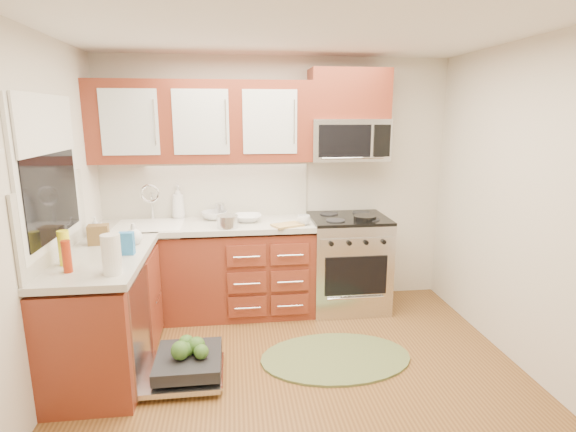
{
  "coord_description": "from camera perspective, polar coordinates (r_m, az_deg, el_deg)",
  "views": [
    {
      "loc": [
        -0.46,
        -2.8,
        1.95
      ],
      "look_at": [
        -0.0,
        0.85,
        1.11
      ],
      "focal_mm": 28.0,
      "sensor_mm": 36.0,
      "label": 1
    }
  ],
  "objects": [
    {
      "name": "floor",
      "position": [
        3.44,
        1.92,
        -21.62
      ],
      "size": [
        3.5,
        3.5,
        0.0
      ],
      "primitive_type": "plane",
      "color": "brown",
      "rests_on": "ground"
    },
    {
      "name": "ceiling",
      "position": [
        2.89,
        2.32,
        23.85
      ],
      "size": [
        3.5,
        3.5,
        0.0
      ],
      "primitive_type": "plane",
      "rotation": [
        3.14,
        0.0,
        0.0
      ],
      "color": "white",
      "rests_on": "ground"
    },
    {
      "name": "wall_back",
      "position": [
        4.63,
        -1.36,
        4.16
      ],
      "size": [
        3.5,
        0.04,
        2.5
      ],
      "primitive_type": "cube",
      "color": "beige",
      "rests_on": "ground"
    },
    {
      "name": "wall_front",
      "position": [
        1.34,
        14.78,
        -18.88
      ],
      "size": [
        3.5,
        0.04,
        2.5
      ],
      "primitive_type": "cube",
      "color": "beige",
      "rests_on": "ground"
    },
    {
      "name": "wall_left",
      "position": [
        3.16,
        -31.02,
        -1.76
      ],
      "size": [
        0.04,
        3.5,
        2.5
      ],
      "primitive_type": "cube",
      "color": "beige",
      "rests_on": "ground"
    },
    {
      "name": "wall_right",
      "position": [
        3.63,
        30.48,
        -0.02
      ],
      "size": [
        0.04,
        3.5,
        2.5
      ],
      "primitive_type": "cube",
      "color": "beige",
      "rests_on": "ground"
    },
    {
      "name": "base_cabinet_back",
      "position": [
        4.52,
        -10.16,
        -7.04
      ],
      "size": [
        2.05,
        0.6,
        0.85
      ],
      "primitive_type": "cube",
      "color": "maroon",
      "rests_on": "ground"
    },
    {
      "name": "base_cabinet_left",
      "position": [
        3.79,
        -22.12,
        -11.84
      ],
      "size": [
        0.6,
        1.25,
        0.85
      ],
      "primitive_type": "cube",
      "color": "maroon",
      "rests_on": "ground"
    },
    {
      "name": "countertop_back",
      "position": [
        4.38,
        -10.41,
        -1.22
      ],
      "size": [
        2.07,
        0.64,
        0.05
      ],
      "primitive_type": "cube",
      "color": "beige",
      "rests_on": "base_cabinet_back"
    },
    {
      "name": "countertop_left",
      "position": [
        3.62,
        -22.59,
        -4.98
      ],
      "size": [
        0.64,
        1.27,
        0.05
      ],
      "primitive_type": "cube",
      "color": "beige",
      "rests_on": "base_cabinet_left"
    },
    {
      "name": "backsplash_back",
      "position": [
        4.6,
        -10.37,
        3.41
      ],
      "size": [
        2.05,
        0.02,
        0.57
      ],
      "primitive_type": "cube",
      "color": "beige",
      "rests_on": "ground"
    },
    {
      "name": "backsplash_left",
      "position": [
        3.64,
        -27.49,
        -0.32
      ],
      "size": [
        0.02,
        1.25,
        0.57
      ],
      "primitive_type": "cube",
      "color": "beige",
      "rests_on": "ground"
    },
    {
      "name": "upper_cabinets",
      "position": [
        4.39,
        -10.83,
        11.67
      ],
      "size": [
        2.05,
        0.35,
        0.75
      ],
      "primitive_type": null,
      "color": "maroon",
      "rests_on": "ground"
    },
    {
      "name": "cabinet_over_mw",
      "position": [
        4.53,
        7.72,
        15.1
      ],
      "size": [
        0.76,
        0.35,
        0.47
      ],
      "primitive_type": "cube",
      "color": "maroon",
      "rests_on": "ground"
    },
    {
      "name": "range",
      "position": [
        4.62,
        7.56,
        -5.85
      ],
      "size": [
        0.76,
        0.64,
        0.95
      ],
      "primitive_type": null,
      "color": "silver",
      "rests_on": "ground"
    },
    {
      "name": "microwave",
      "position": [
        4.51,
        7.63,
        9.58
      ],
      "size": [
        0.76,
        0.38,
        0.4
      ],
      "primitive_type": null,
      "color": "silver",
      "rests_on": "ground"
    },
    {
      "name": "sink",
      "position": [
        4.45,
        -17.15,
        -2.7
      ],
      "size": [
        0.62,
        0.5,
        0.26
      ],
      "primitive_type": null,
      "color": "white",
      "rests_on": "ground"
    },
    {
      "name": "dishwasher",
      "position": [
        3.63,
        -13.12,
        -18.1
      ],
      "size": [
        0.7,
        0.6,
        0.2
      ],
      "primitive_type": null,
      "color": "silver",
      "rests_on": "ground"
    },
    {
      "name": "window",
      "position": [
        3.56,
        -28.19,
        4.92
      ],
      "size": [
        0.03,
        1.05,
        1.05
      ],
      "primitive_type": null,
      "color": "white",
      "rests_on": "ground"
    },
    {
      "name": "window_blind",
      "position": [
        3.53,
        -28.37,
        10.25
      ],
      "size": [
        0.02,
        0.96,
        0.4
      ],
      "primitive_type": "cube",
      "color": "white",
      "rests_on": "ground"
    },
    {
      "name": "rug",
      "position": [
        3.85,
        6.07,
        -17.45
      ],
      "size": [
        1.4,
        1.11,
        0.02
      ],
      "primitive_type": null,
      "rotation": [
        0.0,
        0.0,
        -0.29
      ],
      "color": "#627342",
      "rests_on": "ground"
    },
    {
      "name": "skillet",
      "position": [
        4.39,
        9.73,
        -0.21
      ],
      "size": [
        0.25,
        0.25,
        0.04
      ],
      "primitive_type": "cylinder",
      "rotation": [
        0.0,
        0.0,
        -0.19
      ],
      "color": "black",
      "rests_on": "range"
    },
    {
      "name": "stock_pot",
      "position": [
        4.15,
        -7.69,
        -0.71
      ],
      "size": [
        0.2,
        0.2,
        0.12
      ],
      "primitive_type": "cylinder",
      "rotation": [
        0.0,
        0.0,
        0.05
      ],
      "color": "silver",
      "rests_on": "countertop_back"
    },
    {
      "name": "cutting_board",
      "position": [
        4.19,
        -0.09,
        -1.16
      ],
      "size": [
        0.32,
        0.27,
        0.02
      ],
      "primitive_type": "cube",
      "rotation": [
        0.0,
        0.0,
        0.41
      ],
      "color": "#A5844B",
      "rests_on": "countertop_back"
    },
    {
      "name": "canister",
      "position": [
        4.55,
        -8.64,
        0.68
      ],
      "size": [
        0.12,
        0.12,
        0.15
      ],
      "primitive_type": "cylinder",
      "rotation": [
        0.0,
        0.0,
        0.28
      ],
      "color": "silver",
      "rests_on": "countertop_back"
    },
    {
      "name": "paper_towel_roll",
      "position": [
        3.13,
        -21.51,
        -4.57
      ],
      "size": [
        0.13,
        0.13,
        0.27
      ],
      "primitive_type": "cylinder",
      "rotation": [
        0.0,
        0.0,
        0.03
      ],
      "color": "white",
      "rests_on": "countertop_left"
    },
    {
      "name": "mustard_bottle",
      "position": [
        3.46,
        -26.54,
        -3.65
      ],
      "size": [
        0.1,
        0.1,
        0.24
      ],
      "primitive_type": "cylinder",
      "rotation": [
        0.0,
        0.0,
        0.33
      ],
      "color": "#FFF71C",
      "rests_on": "countertop_left"
    },
    {
      "name": "red_bottle",
      "position": [
        3.29,
        -26.28,
        -4.63
      ],
      "size": [
        0.07,
        0.07,
        0.22
      ],
      "primitive_type": "cylinder",
      "rotation": [
        0.0,
        0.0,
        0.29
      ],
      "color": "#A2290D",
      "rests_on": "countertop_left"
    },
    {
      "name": "wooden_box",
      "position": [
        3.9,
        -22.93,
        -2.19
      ],
      "size": [
        0.17,
        0.13,
        0.16
      ],
      "primitive_type": "cube",
      "rotation": [
        0.0,
        0.0,
        0.13
      ],
      "color": "brown",
      "rests_on": "countertop_left"
    },
    {
      "name": "blue_carton",
      "position": [
        3.54,
        -19.81,
        -3.3
      ],
      "size": [
        0.11,
        0.07,
        0.17
      ],
      "primitive_type": "cube",
      "rotation": [
        0.0,
        0.0,
        -0.06
      ],
      "color": "#2976C1",
      "rests_on": "countertop_left"
    },
    {
      "name": "bowl_a",
      "position": [
        4.38,
        -5.18,
        -0.26
      ],
      "size": [
        0.28,
        0.28,
        0.07
      ],
      "primitive_type": "imported",
      "rotation": [
        0.0,
        0.0,
        -0.06
      ],
      "color": "#999999",
      "rests_on": "countertop_back"
    },
    {
      "name": "bowl_b",
      "position": [
        4.51,
        -9.31,
        0.09
      ],
      "size": [
        0.31,
        0.31,
        0.08
      ],
      "primitive_type": "imported",
      "rotation": [
        0.0,
        0.0,
        0.26
      ],
      "color": "#999999",
      "rests_on": "countertop_back"
    },
    {
      "name": "cup",
      "position": [
        4.23,
        2.03,
        -0.51
      ],
      "size": [
        0.12,
        0.12,
        0.09
      ],
      "primitive_type": "imported",
      "rotation": [
        0.0,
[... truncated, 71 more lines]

